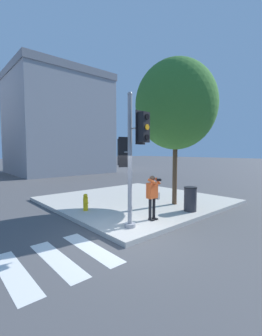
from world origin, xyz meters
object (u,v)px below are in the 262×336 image
traffic_signal_pole (131,152)px  person_photographer (153,194)px  street_tree (176,105)px  trash_bin (190,199)px  fire_hydrant (86,202)px

traffic_signal_pole → person_photographer: (1.08, 0.07, -1.51)m
street_tree → person_photographer: bearing=-159.3°
traffic_signal_pole → person_photographer: size_ratio=2.71×
person_photographer → street_tree: bearing=20.7°
street_tree → trash_bin: (-0.50, -1.19, -4.06)m
person_photographer → street_tree: size_ratio=0.24×
traffic_signal_pole → fire_hydrant: size_ratio=6.12×
street_tree → trash_bin: bearing=-112.6°
traffic_signal_pole → trash_bin: size_ratio=4.33×
person_photographer → trash_bin: person_photographer is taller
fire_hydrant → trash_bin: bearing=-42.4°
street_tree → fire_hydrant: (-3.71, 1.74, -4.22)m
traffic_signal_pole → street_tree: size_ratio=0.66×
fire_hydrant → traffic_signal_pole: bearing=-87.7°
person_photographer → fire_hydrant: 3.01m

